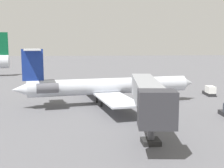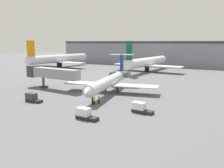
# 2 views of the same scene
# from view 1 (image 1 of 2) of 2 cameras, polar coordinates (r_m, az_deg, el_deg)

# --- Properties ---
(ground_plane) EXTENTS (400.00, 400.00, 0.10)m
(ground_plane) POSITION_cam_1_polar(r_m,az_deg,el_deg) (48.52, 6.18, -4.02)
(ground_plane) COLOR #5B5B60
(regional_jet) EXTENTS (24.51, 30.77, 9.17)m
(regional_jet) POSITION_cam_1_polar(r_m,az_deg,el_deg) (47.58, -1.39, -0.37)
(regional_jet) COLOR silver
(regional_jet) RESTS_ON ground_plane
(jet_bridge) EXTENTS (18.21, 5.09, 6.07)m
(jet_bridge) POSITION_cam_1_polar(r_m,az_deg,el_deg) (31.39, 7.19, -2.33)
(jet_bridge) COLOR gray
(jet_bridge) RESTS_ON ground_plane
(ground_crew_marshaller) EXTENTS (0.37, 0.46, 1.69)m
(ground_crew_marshaller) POSITION_cam_1_polar(r_m,az_deg,el_deg) (52.91, 10.35, -2.11)
(ground_crew_marshaller) COLOR black
(ground_crew_marshaller) RESTS_ON ground_plane
(ground_crew_loader) EXTENTS (0.26, 0.40, 1.69)m
(ground_crew_loader) POSITION_cam_1_polar(r_m,az_deg,el_deg) (52.78, 11.74, -2.17)
(ground_crew_loader) COLOR black
(ground_crew_loader) RESTS_ON ground_plane
(baggage_tug_trailing) EXTENTS (4.11, 1.76, 1.90)m
(baggage_tug_trailing) POSITION_cam_1_polar(r_m,az_deg,el_deg) (59.07, 18.71, -1.38)
(baggage_tug_trailing) COLOR #262628
(baggage_tug_trailing) RESTS_ON ground_plane
(baggage_tug_spare) EXTENTS (4.15, 1.91, 1.90)m
(baggage_tug_spare) POSITION_cam_1_polar(r_m,az_deg,el_deg) (62.95, 9.71, -0.52)
(baggage_tug_spare) COLOR #262628
(baggage_tug_spare) RESTS_ON ground_plane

